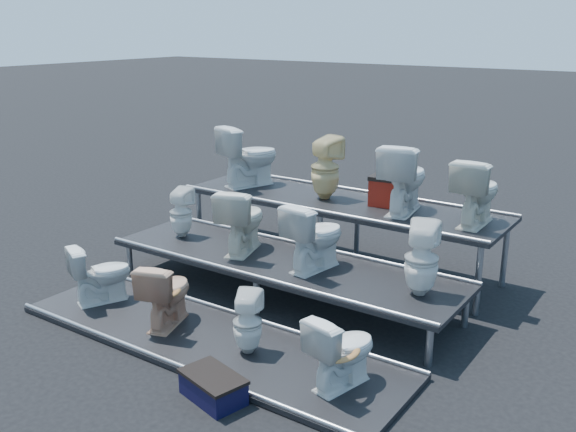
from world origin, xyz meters
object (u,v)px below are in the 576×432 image
Objects in this scene: toilet_5 at (242,220)px; step_stool at (213,388)px; toilet_0 at (101,273)px; toilet_6 at (315,236)px; toilet_11 at (477,191)px; toilet_1 at (166,293)px; toilet_4 at (181,212)px; toilet_7 at (422,259)px; toilet_2 at (248,322)px; toilet_3 at (342,349)px; toilet_9 at (325,168)px; toilet_8 at (249,156)px; toilet_10 at (404,178)px; red_crate at (390,192)px.

step_stool is at bearing 105.59° from toilet_5.
toilet_0 is 2.39m from toilet_6.
toilet_11 reaches higher than step_stool.
toilet_4 is at bearing -70.15° from toilet_1.
toilet_0 is 3.46m from toilet_7.
toilet_2 is 1.01m from toilet_3.
toilet_9 is 1.47× the size of step_stool.
toilet_9 is (1.22, 0.00, -0.02)m from toilet_8.
toilet_3 is 0.79× the size of toilet_10.
toilet_10 is at bearing -0.50° from toilet_11.
toilet_9 is 1.78× the size of red_crate.
toilet_3 is at bearing -155.43° from toilet_0.
toilet_4 is 1.96m from toilet_6.
toilet_10 is (2.31, 0.00, -0.00)m from toilet_8.
toilet_0 is at bearing 13.60° from toilet_3.
toilet_4 is 0.77× the size of toilet_9.
toilet_10 is (0.34, 2.60, 0.92)m from toilet_2.
toilet_5 is 1.00m from toilet_6.
toilet_1 is 1.04× the size of toilet_3.
toilet_8 is 1.53× the size of step_stool.
toilet_8 is (-0.89, 1.30, 0.43)m from toilet_5.
toilet_6 is (-1.09, 1.30, 0.44)m from toilet_3.
toilet_8 is 1.85× the size of red_crate.
toilet_2 is 3.00m from toilet_11.
toilet_8 is at bearing -72.17° from toilet_5.
toilet_8 is at bearing -75.08° from toilet_2.
toilet_5 is 0.92× the size of toilet_10.
toilet_3 is 2.74m from toilet_11.
red_crate is (0.09, 2.78, 0.66)m from toilet_2.
toilet_5 is 1.04× the size of toilet_7.
toilet_1 is at bearing 13.60° from toilet_3.
toilet_2 reaches higher than step_stool.
toilet_8 is at bearing -88.20° from toilet_1.
step_stool is at bearing 106.40° from toilet_6.
step_stool is (1.27, -2.02, -0.75)m from toilet_5.
toilet_1 is at bearing 48.60° from toilet_11.
toilet_4 is at bearing -14.09° from toilet_7.
toilet_8 is 3.18m from toilet_11.
toilet_5 reaches higher than toilet_6.
toilet_0 is 1.46× the size of red_crate.
toilet_6 reaches higher than step_stool.
toilet_4 is at bearing -54.65° from toilet_2.
toilet_4 is at bearing 56.78° from toilet_9.
toilet_8 and toilet_10 have the same top height.
toilet_6 is 0.99× the size of toilet_11.
toilet_11 reaches higher than toilet_7.
toilet_8 is (-1.97, 2.60, 0.92)m from toilet_2.
toilet_7 is 0.98× the size of toilet_11.
toilet_4 is 0.74× the size of toilet_10.
toilet_0 is 3.03m from toilet_9.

